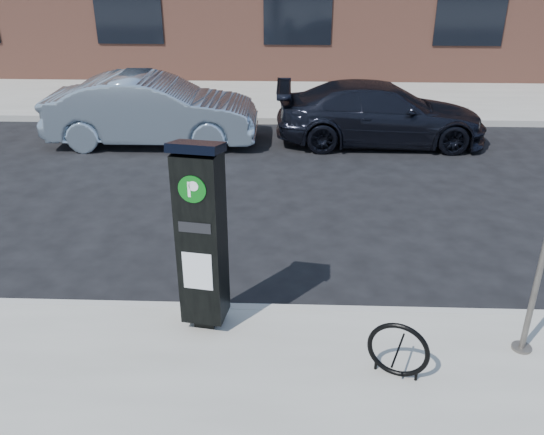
{
  "coord_description": "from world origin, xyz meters",
  "views": [
    {
      "loc": [
        -0.09,
        -5.72,
        4.12
      ],
      "look_at": [
        -0.32,
        0.5,
        1.09
      ],
      "focal_mm": 38.0,
      "sensor_mm": 36.0,
      "label": 1
    }
  ],
  "objects_px": {
    "parking_kiosk": "(202,235)",
    "car_dark": "(380,113)",
    "bike_rack": "(398,350)",
    "car_silver": "(152,110)"
  },
  "relations": [
    {
      "from": "bike_rack",
      "to": "car_silver",
      "type": "relative_size",
      "value": 0.14
    },
    {
      "from": "bike_rack",
      "to": "car_silver",
      "type": "xyz_separation_m",
      "value": [
        -4.14,
        7.6,
        0.29
      ]
    },
    {
      "from": "car_dark",
      "to": "parking_kiosk",
      "type": "bearing_deg",
      "value": 157.39
    },
    {
      "from": "parking_kiosk",
      "to": "bike_rack",
      "type": "height_order",
      "value": "parking_kiosk"
    },
    {
      "from": "bike_rack",
      "to": "car_silver",
      "type": "bearing_deg",
      "value": 140.16
    },
    {
      "from": "parking_kiosk",
      "to": "car_dark",
      "type": "bearing_deg",
      "value": 76.98
    },
    {
      "from": "car_silver",
      "to": "car_dark",
      "type": "xyz_separation_m",
      "value": [
        4.98,
        0.22,
        -0.09
      ]
    },
    {
      "from": "parking_kiosk",
      "to": "car_silver",
      "type": "height_order",
      "value": "parking_kiosk"
    },
    {
      "from": "bike_rack",
      "to": "car_silver",
      "type": "height_order",
      "value": "car_silver"
    },
    {
      "from": "parking_kiosk",
      "to": "car_silver",
      "type": "relative_size",
      "value": 0.49
    }
  ]
}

